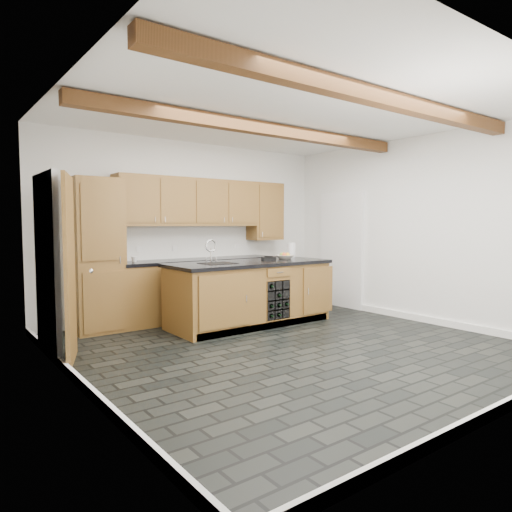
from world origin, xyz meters
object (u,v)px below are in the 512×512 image
at_px(kitchen_scale, 269,258).
at_px(fruit_bowl, 285,257).
at_px(paper_towel, 291,250).
at_px(island, 251,293).

bearing_deg(kitchen_scale, fruit_bowl, 10.48).
bearing_deg(paper_towel, kitchen_scale, -157.89).
xyz_separation_m(fruit_bowl, paper_towel, (0.41, 0.31, 0.08)).
height_order(island, kitchen_scale, kitchen_scale).
xyz_separation_m(kitchen_scale, fruit_bowl, (0.31, -0.02, 0.00)).
relative_size(island, fruit_bowl, 9.15).
height_order(fruit_bowl, paper_towel, paper_towel).
distance_m(kitchen_scale, fruit_bowl, 0.31).
distance_m(fruit_bowl, paper_towel, 0.52).
relative_size(kitchen_scale, paper_towel, 0.95).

